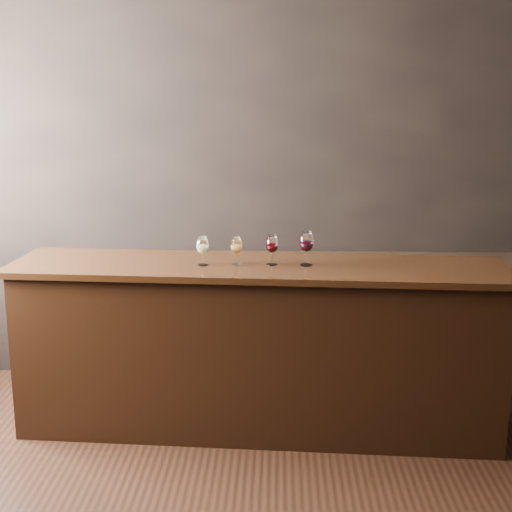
{
  "coord_description": "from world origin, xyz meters",
  "views": [
    {
      "loc": [
        0.3,
        -2.77,
        2.05
      ],
      "look_at": [
        0.17,
        1.38,
        1.1
      ],
      "focal_mm": 50.0,
      "sensor_mm": 36.0,
      "label": 1
    }
  ],
  "objects_px": {
    "glass_white": "(202,246)",
    "glass_red_b": "(306,243)",
    "bar_counter": "(258,350)",
    "glass_amber": "(236,246)",
    "glass_red_a": "(272,245)",
    "back_bar_shelf": "(335,323)"
  },
  "relations": [
    {
      "from": "glass_white",
      "to": "glass_red_b",
      "type": "relative_size",
      "value": 0.85
    },
    {
      "from": "bar_counter",
      "to": "glass_amber",
      "type": "height_order",
      "value": "glass_amber"
    },
    {
      "from": "bar_counter",
      "to": "glass_red_a",
      "type": "height_order",
      "value": "glass_red_a"
    },
    {
      "from": "back_bar_shelf",
      "to": "glass_amber",
      "type": "bearing_deg",
      "value": -134.55
    },
    {
      "from": "bar_counter",
      "to": "glass_white",
      "type": "relative_size",
      "value": 16.67
    },
    {
      "from": "glass_red_a",
      "to": "bar_counter",
      "type": "bearing_deg",
      "value": 174.02
    },
    {
      "from": "bar_counter",
      "to": "glass_red_b",
      "type": "relative_size",
      "value": 14.19
    },
    {
      "from": "glass_white",
      "to": "glass_amber",
      "type": "bearing_deg",
      "value": 6.61
    },
    {
      "from": "back_bar_shelf",
      "to": "glass_red_b",
      "type": "distance_m",
      "value": 1.01
    },
    {
      "from": "back_bar_shelf",
      "to": "glass_red_a",
      "type": "height_order",
      "value": "glass_red_a"
    },
    {
      "from": "glass_white",
      "to": "glass_amber",
      "type": "distance_m",
      "value": 0.2
    },
    {
      "from": "glass_red_a",
      "to": "glass_amber",
      "type": "bearing_deg",
      "value": -179.4
    },
    {
      "from": "back_bar_shelf",
      "to": "glass_amber",
      "type": "distance_m",
      "value": 1.16
    },
    {
      "from": "bar_counter",
      "to": "glass_white",
      "type": "xyz_separation_m",
      "value": [
        -0.33,
        -0.03,
        0.66
      ]
    },
    {
      "from": "bar_counter",
      "to": "glass_red_b",
      "type": "xyz_separation_m",
      "value": [
        0.29,
        -0.01,
        0.68
      ]
    },
    {
      "from": "back_bar_shelf",
      "to": "glass_white",
      "type": "height_order",
      "value": "glass_white"
    },
    {
      "from": "back_bar_shelf",
      "to": "glass_white",
      "type": "relative_size",
      "value": 15.15
    },
    {
      "from": "bar_counter",
      "to": "glass_amber",
      "type": "distance_m",
      "value": 0.67
    },
    {
      "from": "glass_red_a",
      "to": "glass_red_b",
      "type": "height_order",
      "value": "glass_red_b"
    },
    {
      "from": "glass_white",
      "to": "glass_red_a",
      "type": "xyz_separation_m",
      "value": [
        0.41,
        0.03,
        0.0
      ]
    },
    {
      "from": "glass_amber",
      "to": "glass_red_b",
      "type": "distance_m",
      "value": 0.42
    },
    {
      "from": "glass_white",
      "to": "glass_amber",
      "type": "xyz_separation_m",
      "value": [
        0.2,
        0.02,
        -0.0
      ]
    }
  ]
}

